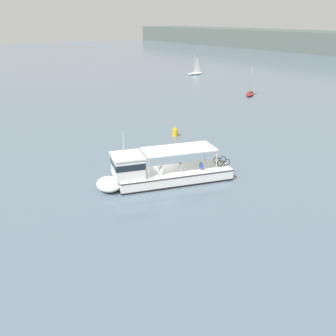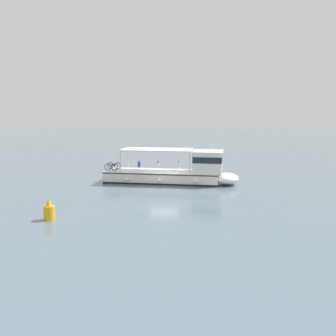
{
  "view_description": "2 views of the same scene",
  "coord_description": "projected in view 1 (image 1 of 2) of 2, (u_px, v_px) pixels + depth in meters",
  "views": [
    {
      "loc": [
        28.04,
        -19.41,
        14.52
      ],
      "look_at": [
        1.61,
        -0.57,
        1.4
      ],
      "focal_mm": 40.2,
      "sensor_mm": 36.0,
      "label": 1
    },
    {
      "loc": [
        -34.52,
        4.57,
        7.04
      ],
      "look_at": [
        1.61,
        -0.57,
        1.4
      ],
      "focal_mm": 41.37,
      "sensor_mm": 36.0,
      "label": 2
    }
  ],
  "objects": [
    {
      "name": "sailboat_off_bow",
      "position": [
        195.0,
        73.0,
        100.71
      ],
      "size": [
        1.53,
        4.84,
        5.4
      ],
      "color": "white",
      "rests_on": "ground"
    },
    {
      "name": "ferry_main",
      "position": [
        158.0,
        173.0,
        34.86
      ],
      "size": [
        6.77,
        13.05,
        5.32
      ],
      "color": "white",
      "rests_on": "ground"
    },
    {
      "name": "channel_buoy",
      "position": [
        175.0,
        132.0,
        48.92
      ],
      "size": [
        0.7,
        0.7,
        1.4
      ],
      "color": "gold",
      "rests_on": "ground"
    },
    {
      "name": "sailboat_far_right",
      "position": [
        250.0,
        92.0,
        74.4
      ],
      "size": [
        4.1,
        4.62,
        5.4
      ],
      "color": "maroon",
      "rests_on": "ground"
    },
    {
      "name": "ground_plane",
      "position": [
        163.0,
        175.0,
        37.06
      ],
      "size": [
        400.0,
        400.0,
        0.0
      ],
      "primitive_type": "plane",
      "color": "slate"
    }
  ]
}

